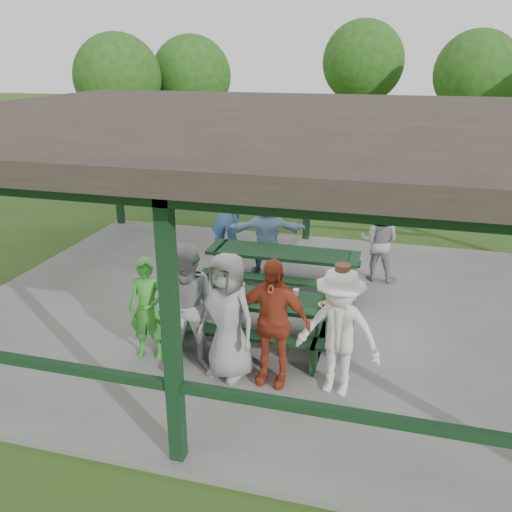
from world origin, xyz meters
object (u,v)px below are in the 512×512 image
(contestant_red, at_px, (272,322))
(farm_trailer, at_px, (213,166))
(contestant_white_fedora, at_px, (339,332))
(pickup_truck, at_px, (452,178))
(spectator_grey, at_px, (379,242))
(contestant_green, at_px, (148,309))
(spectator_blue, at_px, (225,216))
(picnic_table_far, at_px, (283,265))
(spectator_lblue, at_px, (267,233))
(contestant_grey_mid, at_px, (228,316))
(picnic_table_near, at_px, (250,313))
(contestant_grey_left, at_px, (192,310))

(contestant_red, height_order, farm_trailer, contestant_red)
(contestant_white_fedora, xyz_separation_m, pickup_truck, (1.96, 10.25, -0.12))
(spectator_grey, bearing_deg, contestant_green, 58.44)
(contestant_white_fedora, xyz_separation_m, spectator_blue, (-2.92, 4.35, 0.04))
(picnic_table_far, distance_m, pickup_truck, 8.04)
(contestant_red, height_order, pickup_truck, contestant_red)
(picnic_table_far, height_order, contestant_green, contestant_green)
(contestant_green, bearing_deg, picnic_table_far, 55.76)
(picnic_table_far, height_order, pickup_truck, pickup_truck)
(farm_trailer, bearing_deg, pickup_truck, 10.18)
(contestant_green, bearing_deg, spectator_grey, 42.80)
(contestant_white_fedora, relative_size, pickup_truck, 0.29)
(contestant_green, relative_size, spectator_lblue, 0.90)
(spectator_blue, bearing_deg, contestant_red, 109.69)
(contestant_green, height_order, contestant_white_fedora, contestant_white_fedora)
(picnic_table_far, bearing_deg, contestant_grey_mid, -91.67)
(contestant_grey_mid, distance_m, pickup_truck, 10.80)
(picnic_table_near, relative_size, contestant_grey_left, 1.35)
(pickup_truck, bearing_deg, contestant_green, 133.56)
(contestant_grey_mid, height_order, contestant_red, contestant_grey_mid)
(contestant_grey_mid, relative_size, contestant_red, 1.01)
(contestant_white_fedora, bearing_deg, spectator_blue, 134.95)
(picnic_table_far, height_order, spectator_blue, spectator_blue)
(spectator_lblue, height_order, farm_trailer, spectator_lblue)
(picnic_table_far, relative_size, pickup_truck, 0.45)
(spectator_blue, bearing_deg, contestant_grey_left, 96.90)
(contestant_green, distance_m, spectator_blue, 4.19)
(contestant_grey_left, distance_m, contestant_white_fedora, 1.94)
(contestant_green, distance_m, contestant_grey_left, 0.77)
(picnic_table_far, bearing_deg, contestant_grey_left, -101.07)
(contestant_red, xyz_separation_m, spectator_grey, (1.14, 3.88, -0.11))
(contestant_green, height_order, spectator_blue, spectator_blue)
(contestant_grey_left, bearing_deg, farm_trailer, 94.24)
(picnic_table_far, height_order, spectator_lblue, spectator_lblue)
(contestant_green, distance_m, spectator_grey, 4.76)
(contestant_grey_left, xyz_separation_m, spectator_blue, (-0.98, 4.37, -0.03))
(picnic_table_far, xyz_separation_m, contestant_white_fedora, (1.36, -2.93, 0.37))
(farm_trailer, bearing_deg, contestant_grey_mid, -51.93)
(spectator_grey, bearing_deg, picnic_table_near, 67.23)
(contestant_white_fedora, distance_m, pickup_truck, 10.44)
(spectator_lblue, bearing_deg, spectator_grey, 172.29)
(picnic_table_far, distance_m, contestant_grey_mid, 2.95)
(spectator_blue, distance_m, farm_trailer, 7.42)
(contestant_green, bearing_deg, picnic_table_near, 22.18)
(contestant_grey_left, relative_size, pickup_truck, 0.31)
(picnic_table_near, relative_size, contestant_green, 1.65)
(contestant_green, bearing_deg, farm_trailer, 96.11)
(picnic_table_near, height_order, farm_trailer, farm_trailer)
(spectator_blue, xyz_separation_m, spectator_grey, (3.20, -0.45, -0.13))
(contestant_red, relative_size, spectator_grey, 1.15)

